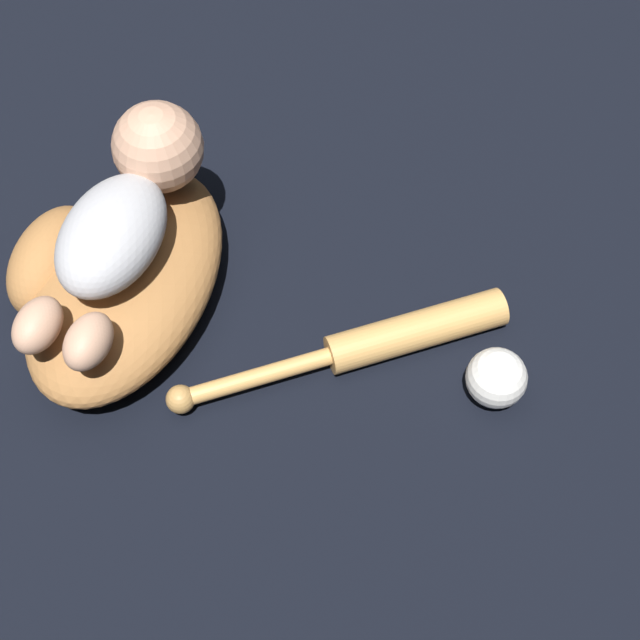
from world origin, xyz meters
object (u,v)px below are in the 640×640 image
object	(u,v)px
baseball_glove	(115,277)
baseball_bat	(381,341)
baby_figure	(126,208)
baseball	(496,378)

from	to	relation	value
baseball_glove	baseball_bat	size ratio (longest dim) A/B	1.04
baseball_bat	baby_figure	bearing A→B (deg)	90.50
baseball_glove	baseball_bat	world-z (taller)	baseball_glove
baseball_bat	baseball	size ratio (longest dim) A/B	4.86
baby_figure	baseball	xyz separation A→B (m)	(-0.01, -0.47, -0.11)
baseball_glove	baseball	xyz separation A→B (m)	(0.03, -0.48, -0.01)
baby_figure	baseball	world-z (taller)	baby_figure
baseball	baseball_glove	bearing A→B (deg)	94.08
baseball_bat	baseball	xyz separation A→B (m)	(-0.01, -0.15, 0.01)
baby_figure	baseball_bat	bearing A→B (deg)	-89.50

